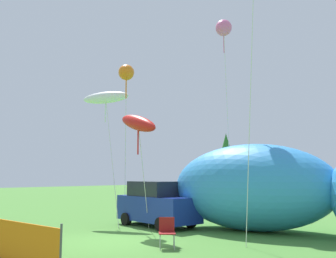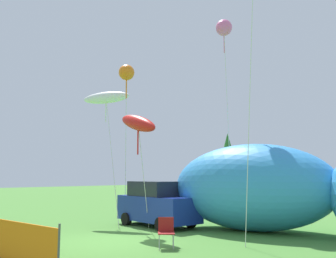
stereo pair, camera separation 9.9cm
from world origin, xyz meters
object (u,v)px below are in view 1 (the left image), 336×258
Objects in this scene: kite_white_ghost at (106,98)px; parked_car at (157,204)px; folding_chair at (167,230)px; kite_red_lizard at (138,123)px; inflatable_cat at (279,191)px; kite_pink_octopus at (224,29)px; kite_orange_flower at (126,73)px.

parked_car is at bearing 8.11° from kite_white_ghost.
parked_car is 4.48× the size of folding_chair.
kite_red_lizard is at bearing -18.67° from kite_white_ghost.
folding_chair is 5.17m from kite_red_lizard.
kite_red_lizard is (4.11, -1.39, -1.88)m from kite_white_ghost.
kite_pink_octopus reaches higher than inflatable_cat.
kite_pink_octopus is (-3.17, 0.96, 7.95)m from inflatable_cat.
parked_car is 0.55× the size of kite_orange_flower.
kite_red_lizard reaches higher than inflatable_cat.
inflatable_cat is at bearing 20.89° from kite_orange_flower.
parked_car is at bearing 19.57° from kite_orange_flower.
parked_car is 5.38m from inflatable_cat.
kite_white_ghost is (-7.21, 2.90, 5.73)m from folding_chair.
folding_chair is 9.66m from kite_white_ghost.
kite_pink_octopus is 5.40m from kite_orange_flower.
kite_pink_octopus reaches higher than kite_orange_flower.
kite_orange_flower is (-6.58, -2.51, 5.61)m from inflatable_cat.
kite_white_ghost is at bearing -146.72° from kite_pink_octopus.
folding_chair is at bearing -113.58° from inflatable_cat.
inflatable_cat is at bearing -16.87° from kite_pink_octopus.
kite_orange_flower reaches higher than inflatable_cat.
kite_orange_flower reaches higher than parked_car.
kite_pink_octopus is at bearing 64.13° from parked_car.
parked_car reaches higher than folding_chair.
inflatable_cat is at bearing 122.10° from folding_chair.
kite_pink_octopus reaches higher than kite_red_lizard.
folding_chair is at bearing -71.89° from kite_pink_octopus.
kite_pink_octopus reaches higher than kite_white_ghost.
kite_orange_flower is at bearing -163.26° from folding_chair.
kite_red_lizard is at bearing -28.73° from kite_orange_flower.
kite_white_ghost is at bearing -175.51° from inflatable_cat.
folding_chair is at bearing -35.38° from parked_car.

